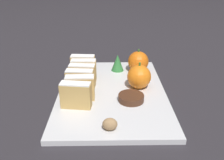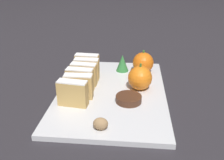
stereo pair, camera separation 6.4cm
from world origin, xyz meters
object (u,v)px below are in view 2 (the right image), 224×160
at_px(orange_near, 143,63).
at_px(chocolate_cookie, 129,99).
at_px(orange_far, 140,78).
at_px(walnut, 101,124).

bearing_deg(orange_near, chocolate_cookie, -101.37).
bearing_deg(chocolate_cookie, orange_far, 69.54).
xyz_separation_m(orange_far, walnut, (-0.08, -0.19, -0.02)).
bearing_deg(walnut, orange_near, 73.33).
bearing_deg(chocolate_cookie, orange_near, 78.63).
relative_size(orange_near, walnut, 2.33).
bearing_deg(orange_near, orange_far, -95.24).
relative_size(orange_far, walnut, 2.34).
xyz_separation_m(orange_near, walnut, (-0.09, -0.30, -0.02)).
distance_m(orange_near, walnut, 0.31).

